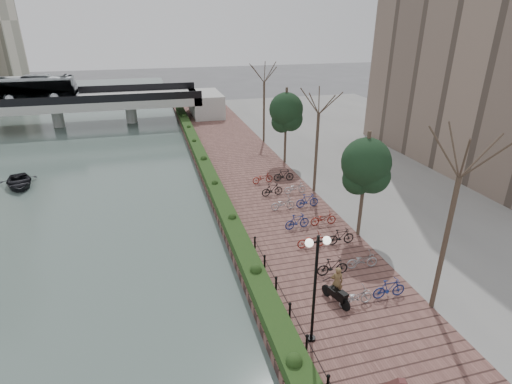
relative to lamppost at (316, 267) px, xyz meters
name	(u,v)px	position (x,y,z in m)	size (l,w,h in m)	color
river_water	(18,183)	(-16.81, 23.51, -4.03)	(30.00, 130.00, 0.02)	#4F625C
promenade	(259,192)	(2.19, 16.01, -3.79)	(8.00, 75.00, 0.50)	brown
inland_pavement	(433,173)	(18.19, 16.01, -3.79)	(24.00, 75.00, 0.50)	gray
hedge	(211,178)	(-1.21, 18.51, -3.24)	(1.10, 56.00, 0.60)	#1B3C16
chain_fence	(298,326)	(-0.41, 0.51, -3.19)	(0.10, 14.10, 0.70)	black
lamppost	(316,267)	(0.00, 0.00, 0.00)	(1.02, 0.32, 4.92)	black
motorcycle	(336,294)	(1.98, 1.88, -3.06)	(0.48, 1.54, 0.96)	black
pedestrian	(337,282)	(2.19, 2.29, -2.72)	(0.60, 0.39, 1.65)	brown
bicycle_parking	(310,219)	(3.68, 9.28, -3.07)	(2.40, 17.32, 1.00)	#A9A8AD
street_trees	(336,166)	(6.19, 11.19, -0.35)	(3.20, 37.12, 6.80)	#362D20
bridge	(50,101)	(-17.34, 43.51, -0.67)	(36.00, 10.77, 6.50)	#B0B0AA
boat	(19,182)	(-16.43, 22.61, -3.61)	(2.86, 4.00, 0.83)	black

